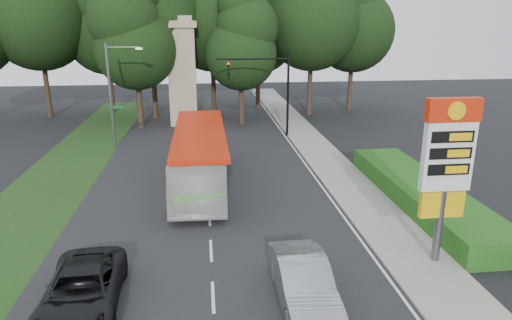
{
  "coord_description": "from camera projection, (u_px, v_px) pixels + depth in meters",
  "views": [
    {
      "loc": [
        -0.1,
        -13.91,
        9.59
      ],
      "look_at": [
        2.68,
        10.09,
        2.2
      ],
      "focal_mm": 32.0,
      "sensor_mm": 36.0,
      "label": 1
    }
  ],
  "objects": [
    {
      "name": "suv_charcoal",
      "position": [
        82.0,
        290.0,
        15.64
      ],
      "size": [
        2.71,
        5.49,
        1.5
      ],
      "primitive_type": "imported",
      "rotation": [
        0.0,
        0.0,
        0.04
      ],
      "color": "black",
      "rests_on": "ground"
    },
    {
      "name": "traffic_signal_mast",
      "position": [
        273.0,
        82.0,
        38.08
      ],
      "size": [
        6.1,
        0.35,
        7.2
      ],
      "color": "black",
      "rests_on": "ground"
    },
    {
      "name": "monument",
      "position": [
        182.0,
        71.0,
        42.81
      ],
      "size": [
        3.0,
        3.0,
        10.05
      ],
      "color": "tan",
      "rests_on": "ground"
    },
    {
      "name": "sidewalk_right",
      "position": [
        345.0,
        181.0,
        28.34
      ],
      "size": [
        3.0,
        80.0,
        0.12
      ],
      "primitive_type": "cube",
      "color": "gray",
      "rests_on": "ground"
    },
    {
      "name": "tree_monument_left",
      "position": [
        134.0,
        32.0,
        40.38
      ],
      "size": [
        7.28,
        7.28,
        14.3
      ],
      "color": "#2D2116",
      "rests_on": "ground"
    },
    {
      "name": "gas_station_pylon",
      "position": [
        447.0,
        160.0,
        17.63
      ],
      "size": [
        2.1,
        0.45,
        6.85
      ],
      "color": "#59595E",
      "rests_on": "ground"
    },
    {
      "name": "tree_west_near",
      "position": [
        105.0,
        16.0,
        47.15
      ],
      "size": [
        8.4,
        8.4,
        16.5
      ],
      "color": "#2D2116",
      "rests_on": "ground"
    },
    {
      "name": "tree_monument_right",
      "position": [
        241.0,
        39.0,
        42.09
      ],
      "size": [
        6.72,
        6.72,
        13.2
      ],
      "color": "#2D2116",
      "rests_on": "ground"
    },
    {
      "name": "tree_far_east",
      "position": [
        354.0,
        13.0,
        48.0
      ],
      "size": [
        8.68,
        8.68,
        17.05
      ],
      "color": "#2D2116",
      "rests_on": "ground"
    },
    {
      "name": "streetlight_signs",
      "position": [
        113.0,
        91.0,
        34.87
      ],
      "size": [
        2.75,
        0.98,
        8.0
      ],
      "color": "#59595E",
      "rests_on": "ground"
    },
    {
      "name": "tree_east_near",
      "position": [
        258.0,
        20.0,
        49.0
      ],
      "size": [
        8.12,
        8.12,
        15.95
      ],
      "color": "#2D2116",
      "rests_on": "ground"
    },
    {
      "name": "ground",
      "position": [
        213.0,
        306.0,
        16.03
      ],
      "size": [
        120.0,
        120.0,
        0.0
      ],
      "primitive_type": "plane",
      "color": "black",
      "rests_on": "ground"
    },
    {
      "name": "road_surface",
      "position": [
        208.0,
        187.0,
        27.42
      ],
      "size": [
        14.0,
        80.0,
        0.02
      ],
      "primitive_type": "cube",
      "color": "black",
      "rests_on": "ground"
    },
    {
      "name": "tree_east_mid",
      "position": [
        313.0,
        2.0,
        45.26
      ],
      "size": [
        9.52,
        9.52,
        18.7
      ],
      "color": "#2D2116",
      "rests_on": "ground"
    },
    {
      "name": "tree_center_right",
      "position": [
        211.0,
        6.0,
        46.16
      ],
      "size": [
        9.24,
        9.24,
        18.15
      ],
      "color": "#2D2116",
      "rests_on": "ground"
    },
    {
      "name": "sedan_silver",
      "position": [
        303.0,
        282.0,
        15.94
      ],
      "size": [
        1.83,
        5.09,
        1.67
      ],
      "primitive_type": "imported",
      "rotation": [
        0.0,
        0.0,
        0.01
      ],
      "color": "#929499",
      "rests_on": "ground"
    },
    {
      "name": "transit_bus",
      "position": [
        200.0,
        158.0,
        27.37
      ],
      "size": [
        3.2,
        12.36,
        3.42
      ],
      "primitive_type": "imported",
      "rotation": [
        0.0,
        0.0,
        -0.03
      ],
      "color": "silver",
      "rests_on": "ground"
    },
    {
      "name": "hedge",
      "position": [
        422.0,
        194.0,
        24.71
      ],
      "size": [
        3.0,
        14.0,
        1.2
      ],
      "primitive_type": "cube",
      "color": "#1B5115",
      "rests_on": "ground"
    },
    {
      "name": "grass_verge_left",
      "position": [
        72.0,
        163.0,
        32.08
      ],
      "size": [
        5.0,
        50.0,
        0.02
      ],
      "primitive_type": "cube",
      "color": "#193814",
      "rests_on": "ground"
    }
  ]
}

